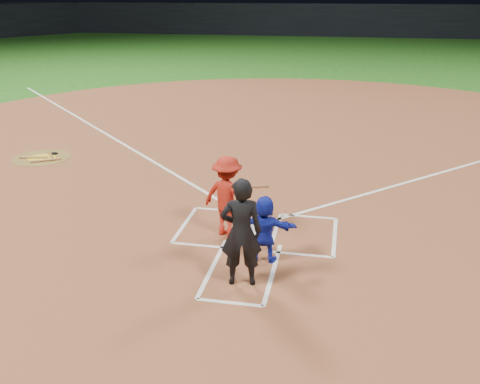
% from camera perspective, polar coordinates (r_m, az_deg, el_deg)
% --- Properties ---
extents(ground, '(120.00, 120.00, 0.00)m').
position_cam_1_polar(ground, '(11.21, 1.90, -4.16)').
color(ground, '#1C5615').
rests_on(ground, ground).
extents(home_plate_dirt, '(28.00, 28.00, 0.01)m').
position_cam_1_polar(home_plate_dirt, '(16.79, 5.23, 4.46)').
color(home_plate_dirt, brown).
rests_on(home_plate_dirt, ground).
extents(stadium_wall_far, '(80.00, 1.20, 3.20)m').
position_cam_1_polar(stadium_wall_far, '(58.13, 9.99, 17.61)').
color(stadium_wall_far, black).
rests_on(stadium_wall_far, ground).
extents(home_plate, '(0.60, 0.60, 0.02)m').
position_cam_1_polar(home_plate, '(11.20, 1.90, -4.07)').
color(home_plate, white).
rests_on(home_plate, home_plate_dirt).
extents(on_deck_circle, '(1.70, 1.70, 0.01)m').
position_cam_1_polar(on_deck_circle, '(16.99, -20.40, 3.44)').
color(on_deck_circle, brown).
rests_on(on_deck_circle, home_plate_dirt).
extents(on_deck_logo, '(0.80, 0.80, 0.00)m').
position_cam_1_polar(on_deck_logo, '(16.99, -20.40, 3.47)').
color(on_deck_logo, gold).
rests_on(on_deck_logo, on_deck_circle).
extents(on_deck_bat_a, '(0.55, 0.72, 0.06)m').
position_cam_1_polar(on_deck_bat_a, '(17.11, -19.56, 3.80)').
color(on_deck_bat_a, olive).
rests_on(on_deck_bat_a, on_deck_circle).
extents(on_deck_bat_b, '(0.84, 0.21, 0.06)m').
position_cam_1_polar(on_deck_bat_b, '(17.01, -21.16, 3.49)').
color(on_deck_bat_b, olive).
rests_on(on_deck_bat_b, on_deck_circle).
extents(on_deck_bat_c, '(0.75, 0.50, 0.06)m').
position_cam_1_polar(on_deck_bat_c, '(16.59, -20.04, 3.21)').
color(on_deck_bat_c, '#A1683B').
rests_on(on_deck_bat_c, on_deck_circle).
extents(bat_weight_donut, '(0.19, 0.19, 0.05)m').
position_cam_1_polar(bat_weight_donut, '(17.21, -19.17, 3.92)').
color(bat_weight_donut, black).
rests_on(bat_weight_donut, on_deck_circle).
extents(catcher, '(1.18, 0.39, 1.27)m').
position_cam_1_polar(catcher, '(9.76, 2.59, -3.96)').
color(catcher, '#1523AF').
rests_on(catcher, home_plate_dirt).
extents(umpire, '(0.77, 0.59, 1.91)m').
position_cam_1_polar(umpire, '(8.88, 0.12, -4.32)').
color(umpire, black).
rests_on(umpire, home_plate_dirt).
extents(chalk_markings, '(28.35, 17.32, 0.01)m').
position_cam_1_polar(chalk_markings, '(16.11, 4.96, 3.78)').
color(chalk_markings, white).
rests_on(chalk_markings, home_plate_dirt).
extents(batter_at_plate, '(1.43, 1.00, 1.67)m').
position_cam_1_polar(batter_at_plate, '(10.71, -1.35, -0.46)').
color(batter_at_plate, '#A71E12').
rests_on(batter_at_plate, home_plate_dirt).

